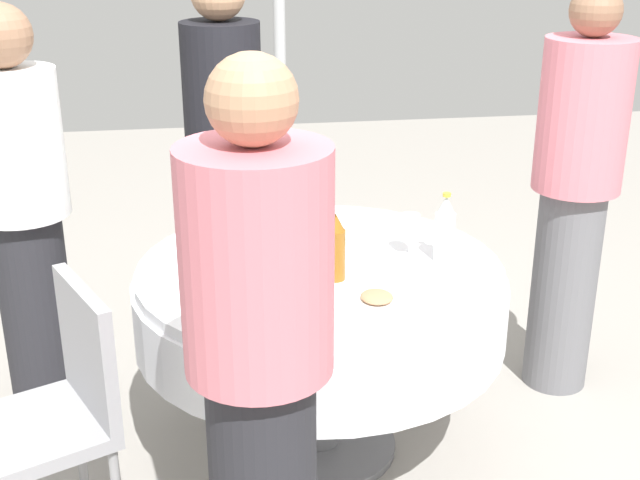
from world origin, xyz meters
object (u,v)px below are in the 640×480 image
plate_inner (228,232)px  dining_table (320,305)px  plate_mid (377,301)px  person_north (575,190)px  bottle_amber_near (306,255)px  bottle_green_west (274,186)px  person_far (260,389)px  person_right (24,216)px  person_near (225,151)px  chair_east (59,403)px  bottle_amber_north (215,230)px  wine_glass_west (410,226)px  bottle_clear_far (445,230)px  wine_glass_east (322,237)px  plate_outer (219,286)px  bottle_amber_right (335,247)px  wine_glass_right (271,270)px

plate_inner → dining_table: bearing=40.7°
plate_mid → person_north: (-0.65, 0.93, 0.10)m
bottle_amber_near → bottle_green_west: (-0.74, -0.02, -0.01)m
person_far → person_right: (-1.32, -0.75, -0.01)m
person_near → chair_east: 1.54m
bottle_green_west → dining_table: bearing=12.0°
bottle_amber_north → plate_inner: bearing=168.4°
wine_glass_west → person_north: (-0.28, 0.73, 0.00)m
plate_mid → person_far: (0.61, -0.41, 0.09)m
person_far → chair_east: person_far is taller
bottle_amber_near → bottle_clear_far: size_ratio=1.27×
bottle_amber_near → person_near: size_ratio=0.19×
dining_table → chair_east: 0.93m
bottle_amber_north → wine_glass_east: size_ratio=1.72×
dining_table → bottle_amber_near: bearing=-18.5°
plate_outer → person_far: bearing=5.1°
wine_glass_west → bottle_amber_north: bearing=-92.4°
person_far → bottle_amber_right: bearing=-94.1°
dining_table → wine_glass_right: size_ratio=8.45×
wine_glass_right → bottle_amber_near: bearing=100.7°
bottle_green_west → bottle_amber_north: bearing=-30.3°
plate_outer → wine_glass_right: bearing=51.7°
bottle_green_west → person_right: size_ratio=0.18×
person_right → plate_outer: bearing=-107.1°
wine_glass_east → plate_mid: 0.35m
plate_outer → dining_table: bearing=111.7°
wine_glass_east → person_far: person_far is taller
chair_east → plate_outer: bearing=-87.8°
plate_inner → wine_glass_west: bearing=64.7°
plate_mid → person_near: bearing=-163.0°
plate_mid → plate_outer: bearing=-111.2°
bottle_clear_far → person_north: person_north is taller
bottle_amber_north → wine_glass_west: bottle_amber_north is taller
plate_inner → person_north: (0.01, 1.35, 0.10)m
dining_table → bottle_amber_north: size_ratio=4.97×
person_near → person_far: size_ratio=1.03×
bottle_clear_far → chair_east: size_ratio=0.28×
wine_glass_east → plate_mid: (0.32, 0.12, -0.09)m
wine_glass_east → person_far: size_ratio=0.09×
bottle_amber_right → plate_inner: bottle_amber_right is taller
bottle_clear_far → person_right: (-0.41, -1.46, -0.02)m
person_near → person_right: size_ratio=1.05×
bottle_amber_right → wine_glass_west: bearing=119.4°
plate_inner → person_near: (-0.65, 0.02, 0.13)m
wine_glass_east → bottle_amber_right: bearing=14.1°
wine_glass_east → person_near: (-1.00, -0.28, 0.03)m
plate_outer → person_far: size_ratio=0.14×
dining_table → person_near: 1.07m
dining_table → person_near: person_near is taller
wine_glass_right → chair_east: wine_glass_right is taller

